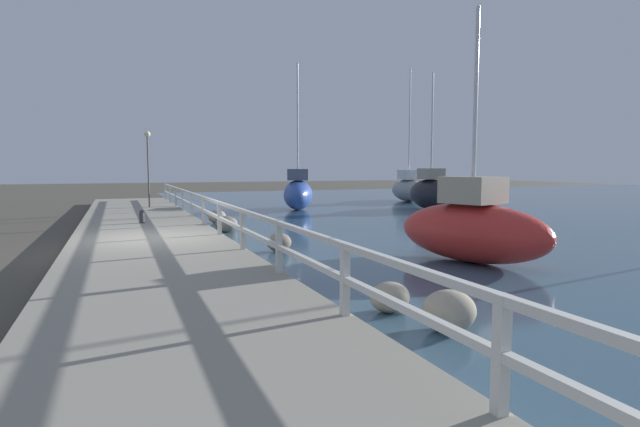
# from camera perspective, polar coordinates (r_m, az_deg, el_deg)

# --- Properties ---
(ground_plane) EXTENTS (120.00, 120.00, 0.00)m
(ground_plane) POSITION_cam_1_polar(r_m,az_deg,el_deg) (13.76, -18.86, -3.84)
(ground_plane) COLOR #4C473D
(dock_walkway) EXTENTS (3.84, 36.00, 0.29)m
(dock_walkway) POSITION_cam_1_polar(r_m,az_deg,el_deg) (13.74, -18.87, -3.25)
(dock_walkway) COLOR gray
(dock_walkway) RESTS_ON ground
(railing) EXTENTS (0.10, 32.50, 0.91)m
(railing) POSITION_cam_1_polar(r_m,az_deg,el_deg) (13.87, -11.43, 0.18)
(railing) COLOR silver
(railing) RESTS_ON dock_walkway
(boulder_far_strip) EXTENTS (0.63, 0.57, 0.47)m
(boulder_far_strip) POSITION_cam_1_polar(r_m,az_deg,el_deg) (12.60, -4.70, -3.30)
(boulder_far_strip) COLOR slate
(boulder_far_strip) RESTS_ON ground
(boulder_water_edge) EXTENTS (0.68, 0.61, 0.51)m
(boulder_water_edge) POSITION_cam_1_polar(r_m,az_deg,el_deg) (19.37, -11.70, -0.34)
(boulder_water_edge) COLOR gray
(boulder_water_edge) RESTS_ON ground
(boulder_downstream) EXTENTS (0.72, 0.65, 0.54)m
(boulder_downstream) POSITION_cam_1_polar(r_m,az_deg,el_deg) (6.76, 14.51, -10.70)
(boulder_downstream) COLOR gray
(boulder_downstream) RESTS_ON ground
(boulder_mid_strip) EXTENTS (0.71, 0.64, 0.53)m
(boulder_mid_strip) POSITION_cam_1_polar(r_m,az_deg,el_deg) (16.60, -10.70, -1.21)
(boulder_mid_strip) COLOR #666056
(boulder_mid_strip) RESTS_ON ground
(boulder_near_dock) EXTENTS (0.60, 0.54, 0.45)m
(boulder_near_dock) POSITION_cam_1_polar(r_m,az_deg,el_deg) (7.45, 7.99, -9.45)
(boulder_near_dock) COLOR gray
(boulder_near_dock) RESTS_ON ground
(boulder_upstream) EXTENTS (0.58, 0.52, 0.43)m
(boulder_upstream) POSITION_cam_1_polar(r_m,az_deg,el_deg) (17.23, -10.37, -1.13)
(boulder_upstream) COLOR gray
(boulder_upstream) RESTS_ON ground
(mooring_bollard) EXTENTS (0.17, 0.17, 0.44)m
(mooring_bollard) POSITION_cam_1_polar(r_m,az_deg,el_deg) (17.46, -19.69, -0.32)
(mooring_bollard) COLOR #333338
(mooring_bollard) RESTS_ON dock_walkway
(dock_lamp) EXTENTS (0.28, 0.28, 3.48)m
(dock_lamp) POSITION_cam_1_polar(r_m,az_deg,el_deg) (24.23, -19.09, 6.89)
(dock_lamp) COLOR #514C47
(dock_lamp) RESTS_ON dock_walkway
(sailboat_black) EXTENTS (1.62, 3.66, 6.76)m
(sailboat_black) POSITION_cam_1_polar(r_m,az_deg,el_deg) (25.68, 12.54, 2.36)
(sailboat_black) COLOR black
(sailboat_black) RESTS_ON water_surface
(sailboat_red) EXTENTS (2.63, 4.02, 5.55)m
(sailboat_red) POSITION_cam_1_polar(r_m,az_deg,el_deg) (11.62, 16.98, -1.65)
(sailboat_red) COLOR red
(sailboat_red) RESTS_ON water_surface
(sailboat_blue) EXTENTS (2.77, 4.25, 7.24)m
(sailboat_blue) POSITION_cam_1_polar(r_m,az_deg,el_deg) (25.19, -2.53, 2.40)
(sailboat_blue) COLOR #2D4C9E
(sailboat_blue) RESTS_ON water_surface
(sailboat_gray) EXTENTS (2.13, 4.84, 8.14)m
(sailboat_gray) POSITION_cam_1_polar(r_m,az_deg,el_deg) (31.54, 10.08, 2.82)
(sailboat_gray) COLOR gray
(sailboat_gray) RESTS_ON water_surface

